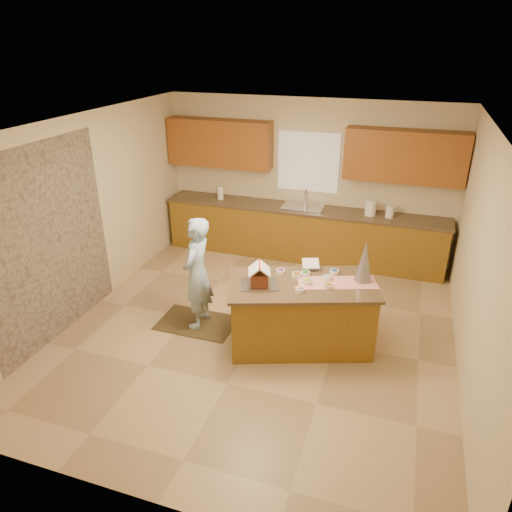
{
  "coord_description": "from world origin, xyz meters",
  "views": [
    {
      "loc": [
        1.65,
        -5.09,
        3.62
      ],
      "look_at": [
        -0.1,
        0.2,
        1.0
      ],
      "focal_mm": 33.27,
      "sensor_mm": 36.0,
      "label": 1
    }
  ],
  "objects_px": {
    "island_base": "(301,315)",
    "boy": "(197,273)",
    "gingerbread_house": "(259,276)",
    "tinsel_tree": "(364,262)"
  },
  "relations": [
    {
      "from": "boy",
      "to": "island_base",
      "type": "bearing_deg",
      "value": 88.74
    },
    {
      "from": "tinsel_tree",
      "to": "gingerbread_house",
      "type": "relative_size",
      "value": 1.55
    },
    {
      "from": "boy",
      "to": "gingerbread_house",
      "type": "bearing_deg",
      "value": 75.46
    },
    {
      "from": "boy",
      "to": "gingerbread_house",
      "type": "xyz_separation_m",
      "value": [
        0.93,
        -0.22,
        0.22
      ]
    },
    {
      "from": "island_base",
      "to": "tinsel_tree",
      "type": "relative_size",
      "value": 3.27
    },
    {
      "from": "island_base",
      "to": "boy",
      "type": "distance_m",
      "value": 1.45
    },
    {
      "from": "island_base",
      "to": "boy",
      "type": "bearing_deg",
      "value": 160.65
    },
    {
      "from": "island_base",
      "to": "gingerbread_house",
      "type": "bearing_deg",
      "value": -174.81
    },
    {
      "from": "island_base",
      "to": "gingerbread_house",
      "type": "relative_size",
      "value": 5.07
    },
    {
      "from": "gingerbread_house",
      "to": "island_base",
      "type": "bearing_deg",
      "value": 24.5
    }
  ]
}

